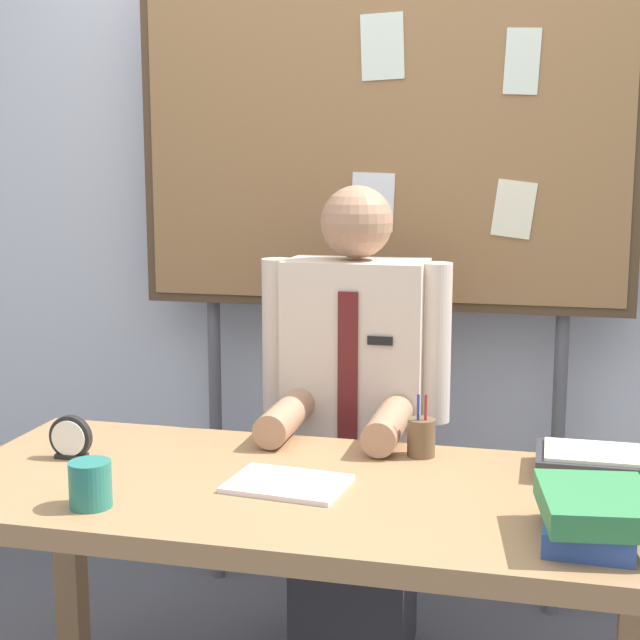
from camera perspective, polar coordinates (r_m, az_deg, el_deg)
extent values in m
cube|color=silver|center=(3.20, 4.32, 7.40)|extent=(6.40, 0.08, 2.70)
cube|color=#9E754C|center=(2.17, -1.20, -10.62)|extent=(1.66, 0.74, 0.05)
cube|color=#9E754C|center=(2.85, -15.00, -13.93)|extent=(0.07, 0.07, 0.70)
cube|color=#9E754C|center=(2.55, 18.56, -17.05)|extent=(0.07, 0.07, 0.70)
cube|color=#2D2D33|center=(2.92, 2.12, -15.75)|extent=(0.34, 0.30, 0.44)
cube|color=beige|center=(2.72, 2.20, -4.28)|extent=(0.40, 0.22, 0.76)
sphere|color=#A87A5B|center=(2.65, 2.27, 6.01)|extent=(0.21, 0.21, 0.21)
cylinder|color=beige|center=(2.73, -2.61, -0.97)|extent=(0.09, 0.09, 0.45)
cylinder|color=beige|center=(2.63, 7.04, -1.40)|extent=(0.09, 0.09, 0.45)
cylinder|color=#A87A5B|center=(2.52, -2.15, -5.97)|extent=(0.09, 0.30, 0.09)
cylinder|color=#A87A5B|center=(2.46, 4.18, -6.38)|extent=(0.09, 0.30, 0.09)
cube|color=#591919|center=(2.60, 1.70, -3.65)|extent=(0.06, 0.01, 0.49)
cube|color=black|center=(2.56, 3.68, -1.27)|extent=(0.07, 0.01, 0.02)
cube|color=#4C3823|center=(3.00, 3.73, 11.49)|extent=(1.59, 0.05, 1.13)
cube|color=olive|center=(2.99, 3.69, 11.50)|extent=(1.53, 0.04, 1.07)
cylinder|color=#59595E|center=(3.32, -6.37, -7.14)|extent=(0.04, 0.04, 1.04)
cylinder|color=#59595E|center=(3.13, 14.25, -8.43)|extent=(0.04, 0.04, 1.04)
cube|color=white|center=(2.97, 3.24, 7.20)|extent=(0.14, 0.00, 0.19)
cube|color=#F4EFCC|center=(2.92, 11.76, 6.64)|extent=(0.14, 0.00, 0.18)
cube|color=silver|center=(2.94, 12.25, 15.19)|extent=(0.11, 0.00, 0.20)
cube|color=silver|center=(2.99, 3.83, 16.32)|extent=(0.14, 0.00, 0.20)
cube|color=#2D4C99|center=(1.93, 16.08, -12.13)|extent=(0.18, 0.24, 0.05)
cube|color=#337F47|center=(1.91, 16.55, -10.76)|extent=(0.24, 0.29, 0.05)
cube|color=silver|center=(2.15, -2.00, -9.96)|extent=(0.28, 0.22, 0.01)
cylinder|color=black|center=(2.41, -14.98, -6.91)|extent=(0.11, 0.02, 0.11)
cylinder|color=white|center=(2.40, -15.13, -6.99)|extent=(0.09, 0.00, 0.09)
cube|color=black|center=(2.42, -14.93, -8.01)|extent=(0.08, 0.04, 0.01)
cylinder|color=#267266|center=(2.07, -13.85, -9.71)|extent=(0.09, 0.09, 0.10)
cylinder|color=brown|center=(2.36, 6.20, -7.15)|extent=(0.07, 0.07, 0.09)
cylinder|color=#263399|center=(2.34, 6.00, -6.26)|extent=(0.01, 0.01, 0.15)
cylinder|color=maroon|center=(2.34, 6.46, -6.27)|extent=(0.01, 0.01, 0.15)
cube|color=#333338|center=(2.31, 16.29, -8.44)|extent=(0.26, 0.20, 0.05)
cube|color=#F4EFCC|center=(2.30, 16.32, -7.75)|extent=(0.22, 0.17, 0.01)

